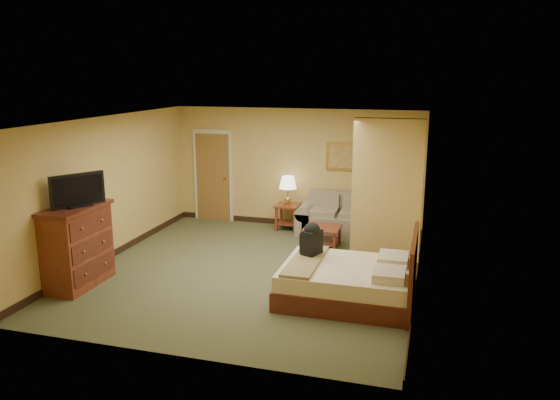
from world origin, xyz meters
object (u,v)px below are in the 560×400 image
(loveseat, at_px, (339,221))
(dresser, at_px, (77,246))
(coffee_table, at_px, (323,233))
(bed, at_px, (351,281))

(loveseat, bearing_deg, dresser, -131.87)
(loveseat, height_order, dresser, dresser)
(loveseat, distance_m, coffee_table, 1.01)
(loveseat, distance_m, dresser, 5.31)
(loveseat, relative_size, bed, 0.88)
(dresser, bearing_deg, loveseat, 48.13)
(coffee_table, relative_size, bed, 0.34)
(loveseat, height_order, coffee_table, loveseat)
(coffee_table, relative_size, dresser, 0.51)
(dresser, bearing_deg, coffee_table, 41.09)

